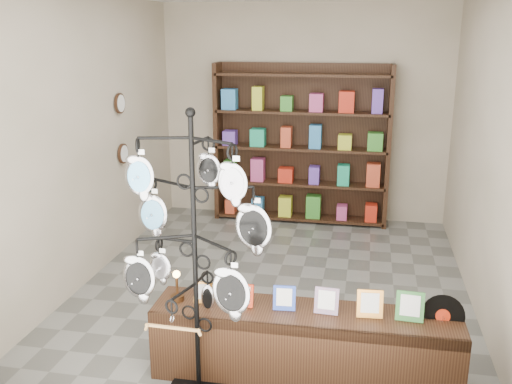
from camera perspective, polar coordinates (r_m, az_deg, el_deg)
ground at (r=6.12m, az=1.74°, el=-9.53°), size 5.00×5.00×0.00m
room_envelope at (r=5.58m, az=1.90°, el=7.90°), size 5.00×5.00×5.00m
display_tree at (r=4.03m, az=-6.20°, el=-4.40°), size 1.09×0.99×2.14m
front_shelf at (r=4.56m, az=4.84°, el=-14.95°), size 2.34×0.51×0.83m
back_shelving at (r=7.96m, az=4.54°, el=4.28°), size 2.42×0.36×2.20m
wall_clocks at (r=6.97m, az=-13.31°, el=6.18°), size 0.03×0.24×0.84m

